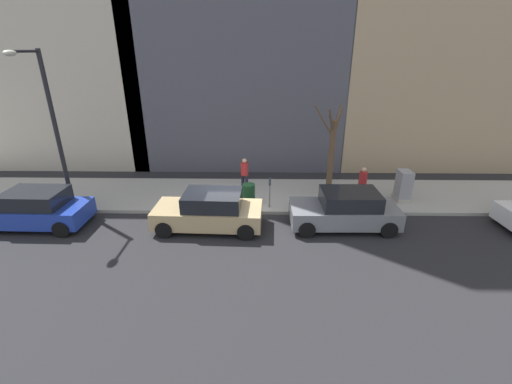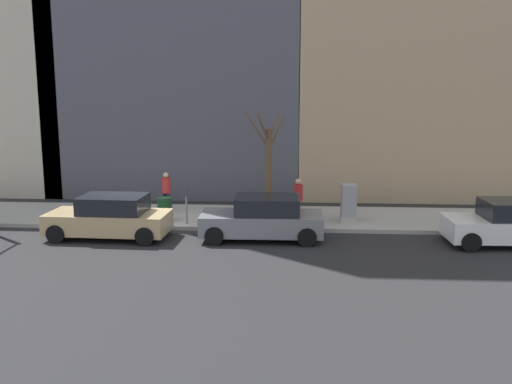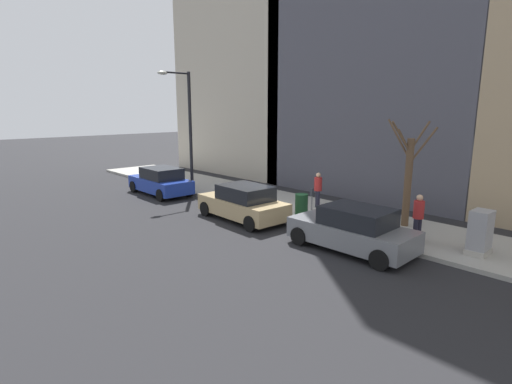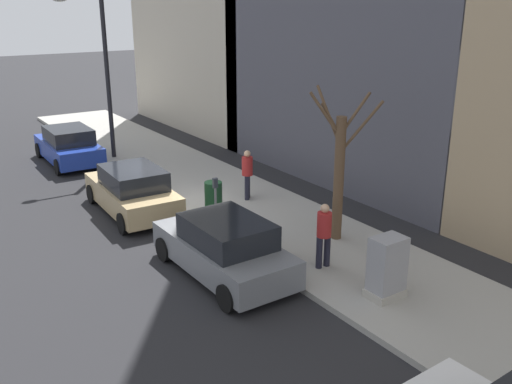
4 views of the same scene
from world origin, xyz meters
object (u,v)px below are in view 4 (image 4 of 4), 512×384
(parked_car_tan, at_px, (133,191))
(pedestrian_midblock, at_px, (247,172))
(trash_bin, at_px, (213,196))
(parked_car_grey, at_px, (224,248))
(pedestrian_near_meter, at_px, (324,232))
(parking_meter, at_px, (215,195))
(utility_box, at_px, (387,268))
(streetlamp, at_px, (100,64))
(bare_tree, at_px, (339,170))
(parked_car_blue, at_px, (69,146))

(parked_car_tan, relative_size, pedestrian_midblock, 2.57)
(parked_car_tan, bearing_deg, trash_bin, -32.90)
(parked_car_grey, xyz_separation_m, pedestrian_near_meter, (2.12, -1.22, 0.35))
(parked_car_grey, xyz_separation_m, trash_bin, (1.91, 3.89, -0.14))
(parking_meter, relative_size, utility_box, 0.94)
(parked_car_grey, relative_size, pedestrian_near_meter, 2.55)
(parked_car_tan, xyz_separation_m, streetlamp, (1.48, 6.45, 3.28))
(pedestrian_near_meter, distance_m, pedestrian_midblock, 5.50)
(parked_car_grey, xyz_separation_m, utility_box, (2.31, -3.15, 0.11))
(streetlamp, relative_size, bare_tree, 1.57)
(parking_meter, bearing_deg, streetlamp, 91.08)
(pedestrian_midblock, bearing_deg, parked_car_tan, 109.52)
(pedestrian_midblock, bearing_deg, streetlamp, 53.49)
(utility_box, relative_size, streetlamp, 0.22)
(parked_car_tan, xyz_separation_m, bare_tree, (3.80, -5.37, 1.38))
(streetlamp, xyz_separation_m, pedestrian_midblock, (2.06, -7.66, -2.93))
(utility_box, bearing_deg, bare_tree, 67.40)
(parked_car_grey, distance_m, trash_bin, 4.34)
(utility_box, bearing_deg, pedestrian_near_meter, 95.60)
(parking_meter, distance_m, trash_bin, 1.10)
(parking_meter, relative_size, pedestrian_midblock, 0.81)
(bare_tree, height_order, trash_bin, bare_tree)
(streetlamp, height_order, trash_bin, streetlamp)
(parked_car_grey, distance_m, pedestrian_near_meter, 2.47)
(parked_car_blue, distance_m, trash_bin, 8.72)
(bare_tree, height_order, pedestrian_near_meter, bare_tree)
(parked_car_blue, bearing_deg, parked_car_grey, -88.53)
(utility_box, distance_m, pedestrian_midblock, 7.38)
(parked_car_blue, height_order, trash_bin, parked_car_blue)
(parking_meter, bearing_deg, pedestrian_near_meter, -81.02)
(utility_box, xyz_separation_m, pedestrian_near_meter, (-0.19, 1.93, 0.24))
(utility_box, height_order, pedestrian_near_meter, pedestrian_near_meter)
(bare_tree, relative_size, trash_bin, 4.61)
(parked_car_grey, height_order, parking_meter, parked_car_grey)
(pedestrian_near_meter, bearing_deg, parked_car_grey, 154.22)
(parked_car_grey, bearing_deg, trash_bin, 63.00)
(utility_box, bearing_deg, parked_car_blue, 98.94)
(parked_car_blue, height_order, pedestrian_midblock, pedestrian_midblock)
(bare_tree, bearing_deg, parked_car_blue, 106.85)
(parking_meter, bearing_deg, trash_bin, 64.16)
(parked_car_grey, xyz_separation_m, parked_car_blue, (-0.14, 12.37, 0.00))
(parking_meter, xyz_separation_m, utility_box, (0.85, -6.11, -0.13))
(parked_car_blue, distance_m, pedestrian_midblock, 8.94)
(parked_car_blue, relative_size, trash_bin, 4.70)
(parked_car_tan, relative_size, parking_meter, 3.16)
(parked_car_grey, relative_size, parking_meter, 3.13)
(parking_meter, xyz_separation_m, pedestrian_midblock, (1.89, 1.18, 0.11))
(bare_tree, bearing_deg, utility_box, -112.60)
(parked_car_tan, relative_size, pedestrian_near_meter, 2.57)
(pedestrian_midblock, bearing_deg, bare_tree, -137.95)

